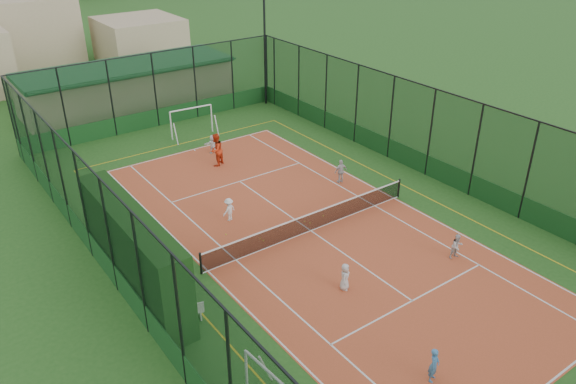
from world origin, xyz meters
The scene contains 17 objects.
ground centered at (0.00, 0.00, 0.00)m, with size 300.00×300.00×0.00m, color #24551D.
court_slab centered at (0.00, 0.00, 0.01)m, with size 11.17×23.97×0.01m, color #AE4B26.
tennis_net centered at (0.00, 0.00, 0.53)m, with size 11.67×0.12×1.06m, color black, non-canonical shape.
perimeter_fence centered at (0.00, 0.00, 2.50)m, with size 18.12×34.12×5.00m, color #113317, non-canonical shape.
floodlight_ne centered at (8.60, 16.60, 4.12)m, with size 0.60×0.26×8.25m, color black, non-canonical shape.
clubhouse centered at (0.00, 22.00, 1.57)m, with size 15.20×7.20×3.15m, color tan, non-canonical shape.
hedge_left centered at (-8.30, 0.57, 1.78)m, with size 1.22×8.12×3.55m, color black.
white_bench centered at (-7.80, -2.27, 0.44)m, with size 1.56×0.43×0.88m, color white, non-canonical shape.
futsal_goal_far centered at (1.05, 14.00, 0.94)m, with size 2.92×0.85×1.88m, color white, non-canonical shape.
child_near_left centered at (-1.63, -4.26, 0.59)m, with size 0.57×0.37×1.17m, color silver.
child_near_mid centered at (-2.47, -9.56, 0.64)m, with size 0.46×0.30×1.27m, color #4484C0.
child_near_right centered at (3.73, -5.43, 0.59)m, with size 0.56×0.44×1.16m, color silver.
child_far_left centered at (-2.60, 3.10, 0.60)m, with size 0.76×0.44×1.18m, color white.
child_far_right centered at (4.45, 3.06, 0.68)m, with size 0.79×0.33×1.34m, color silver.
child_far_back centered at (0.75, 10.74, 0.58)m, with size 1.07×0.34×1.15m, color white.
coach centered at (0.06, 9.02, 0.98)m, with size 0.94×0.74×1.94m, color red.
tennis_balls centered at (-1.02, 0.91, 0.04)m, with size 4.83×1.54×0.07m.
Camera 1 is at (-14.07, -17.60, 13.90)m, focal length 35.00 mm.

